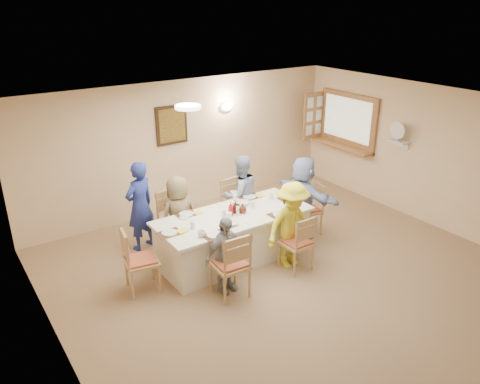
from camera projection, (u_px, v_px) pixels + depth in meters
ground at (306, 287)px, 6.74m from camera, size 7.00×7.00×0.00m
room_walls at (313, 190)px, 6.16m from camera, size 7.00×7.00×7.00m
wall_picture at (172, 125)px, 8.57m from camera, size 0.62×0.05×0.72m
wall_sconce at (227, 106)px, 9.10m from camera, size 0.26×0.09×0.18m
ceiling_light at (188, 107)px, 6.41m from camera, size 0.36×0.36×0.05m
serving_hatch at (348, 121)px, 9.68m from camera, size 0.06×1.50×1.15m
hatch_sill at (342, 146)px, 9.81m from camera, size 0.30×1.50×0.05m
shutter_door at (313, 116)px, 10.12m from camera, size 0.55×0.04×1.00m
fan_shelf at (399, 141)px, 8.65m from camera, size 0.22×0.36×0.03m
desk_fan at (399, 134)px, 8.57m from camera, size 0.30×0.30×0.28m
dining_table at (234, 236)px, 7.36m from camera, size 2.44×1.03×0.76m
chair_back_left at (176, 221)px, 7.61m from camera, size 0.55×0.55×0.99m
chair_back_right at (237, 206)px, 8.25m from camera, size 0.50×0.50×0.93m
chair_front_left at (230, 263)px, 6.39m from camera, size 0.50×0.50×0.99m
chair_front_right at (296, 242)px, 7.03m from camera, size 0.44×0.44×0.91m
chair_left_end at (141, 260)px, 6.50m from camera, size 0.54×0.54×0.97m
chair_right_end at (307, 209)px, 8.14m from camera, size 0.52×0.52×0.91m
diner_back_left at (179, 215)px, 7.46m from camera, size 0.73×0.56×1.30m
diner_back_right at (241, 195)px, 8.06m from camera, size 0.77×0.64×1.42m
diner_front_left at (225, 255)px, 6.45m from camera, size 0.74×0.45×1.14m
diner_front_right at (292, 225)px, 7.04m from camera, size 0.90×0.54×1.37m
diner_right_end at (303, 197)px, 7.97m from camera, size 1.39×0.61×1.43m
caregiver at (140, 206)px, 7.54m from camera, size 0.76×0.69×1.50m
placemat_fl at (215, 235)px, 6.58m from camera, size 0.34×0.25×0.01m
plate_fl at (215, 235)px, 6.57m from camera, size 0.24×0.24×0.01m
napkin_fl at (228, 233)px, 6.63m from camera, size 0.14×0.14×0.01m
placemat_fr at (281, 215)px, 7.21m from camera, size 0.37×0.27×0.01m
plate_fr at (281, 214)px, 7.20m from camera, size 0.26×0.26×0.02m
napkin_fr at (292, 213)px, 7.26m from camera, size 0.14×0.14×0.01m
placemat_bl at (186, 214)px, 7.21m from camera, size 0.32×0.24×0.01m
plate_bl at (186, 214)px, 7.21m from camera, size 0.22×0.22×0.01m
napkin_bl at (198, 212)px, 7.27m from camera, size 0.14×0.14×0.01m
placemat_br at (249, 197)px, 7.84m from camera, size 0.35×0.26×0.01m
plate_br at (249, 196)px, 7.84m from camera, size 0.22×0.22×0.01m
napkin_br at (260, 195)px, 7.90m from camera, size 0.15×0.15×0.01m
placemat_le at (169, 233)px, 6.63m from camera, size 0.34×0.26×0.01m
plate_le at (169, 233)px, 6.63m from camera, size 0.23×0.23×0.01m
napkin_le at (182, 231)px, 6.69m from camera, size 0.14×0.14×0.01m
placemat_re at (289, 198)px, 7.80m from camera, size 0.37×0.27×0.01m
plate_re at (289, 198)px, 7.79m from camera, size 0.24×0.24×0.02m
napkin_re at (299, 196)px, 7.85m from camera, size 0.13×0.13×0.01m
teacup_a at (201, 234)px, 6.53m from camera, size 0.14×0.14×0.09m
teacup_b at (235, 196)px, 7.76m from camera, size 0.13×0.13×0.09m
bowl_a at (232, 223)px, 6.88m from camera, size 0.21×0.21×0.05m
bowl_b at (244, 203)px, 7.54m from camera, size 0.25×0.25×0.06m
condiment_ketchup at (231, 209)px, 7.15m from camera, size 0.10×0.10×0.22m
condiment_brown at (235, 206)px, 7.24m from camera, size 0.17×0.17×0.21m
condiment_malt at (243, 208)px, 7.25m from camera, size 0.21×0.21×0.15m
drinking_glass at (224, 213)px, 7.15m from camera, size 0.06×0.06×0.10m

